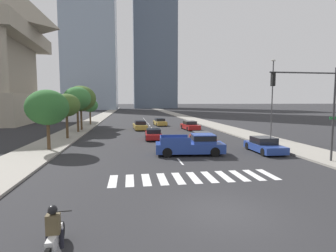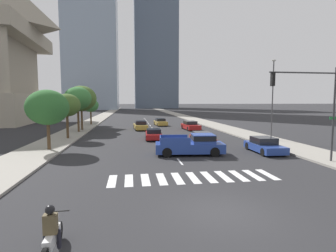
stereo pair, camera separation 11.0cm
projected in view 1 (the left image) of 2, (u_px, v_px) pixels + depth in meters
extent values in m
plane|color=#28282B|center=(224.00, 212.00, 10.21)|extent=(800.00, 800.00, 0.00)
cube|color=gray|center=(225.00, 128.00, 41.39)|extent=(4.00, 260.00, 0.15)
cube|color=gray|center=(76.00, 130.00, 38.09)|extent=(4.00, 260.00, 0.15)
cube|color=silver|center=(113.00, 181.00, 14.21)|extent=(0.45, 2.29, 0.01)
cube|color=silver|center=(130.00, 180.00, 14.34)|extent=(0.45, 2.29, 0.01)
cube|color=silver|center=(146.00, 180.00, 14.47)|extent=(0.45, 2.29, 0.01)
cube|color=silver|center=(162.00, 179.00, 14.60)|extent=(0.45, 2.29, 0.01)
cube|color=silver|center=(178.00, 178.00, 14.73)|extent=(0.45, 2.29, 0.01)
cube|color=silver|center=(194.00, 178.00, 14.87)|extent=(0.45, 2.29, 0.01)
cube|color=silver|center=(209.00, 177.00, 15.00)|extent=(0.45, 2.29, 0.01)
cube|color=silver|center=(224.00, 176.00, 15.13)|extent=(0.45, 2.29, 0.01)
cube|color=silver|center=(239.00, 176.00, 15.26)|extent=(0.45, 2.29, 0.01)
cube|color=silver|center=(254.00, 175.00, 15.39)|extent=(0.45, 2.29, 0.01)
cube|color=silver|center=(268.00, 174.00, 15.52)|extent=(0.45, 2.29, 0.01)
cube|color=silver|center=(180.00, 162.00, 18.81)|extent=(0.14, 2.00, 0.01)
cube|color=silver|center=(171.00, 151.00, 22.74)|extent=(0.14, 2.00, 0.01)
cube|color=silver|center=(165.00, 144.00, 26.68)|extent=(0.14, 2.00, 0.01)
cube|color=silver|center=(160.00, 138.00, 30.62)|extent=(0.14, 2.00, 0.01)
cube|color=silver|center=(157.00, 134.00, 34.56)|extent=(0.14, 2.00, 0.01)
cube|color=silver|center=(154.00, 131.00, 38.50)|extent=(0.14, 2.00, 0.01)
cube|color=silver|center=(152.00, 128.00, 42.44)|extent=(0.14, 2.00, 0.01)
cube|color=silver|center=(150.00, 126.00, 46.38)|extent=(0.14, 2.00, 0.01)
cube|color=silver|center=(148.00, 124.00, 50.32)|extent=(0.14, 2.00, 0.01)
cube|color=silver|center=(147.00, 122.00, 54.26)|extent=(0.14, 2.00, 0.01)
cube|color=silver|center=(145.00, 121.00, 58.19)|extent=(0.14, 2.00, 0.01)
cube|color=silver|center=(144.00, 119.00, 62.13)|extent=(0.14, 2.00, 0.01)
cube|color=silver|center=(144.00, 118.00, 66.07)|extent=(0.14, 2.00, 0.01)
cylinder|color=black|center=(61.00, 232.00, 8.09)|extent=(0.14, 0.60, 0.60)
cube|color=silver|center=(55.00, 237.00, 7.33)|extent=(0.26, 1.21, 0.32)
cylinder|color=#B2B2B7|center=(60.00, 224.00, 7.96)|extent=(0.07, 0.32, 0.67)
cylinder|color=black|center=(60.00, 212.00, 7.98)|extent=(0.70, 0.06, 0.04)
cube|color=brown|center=(53.00, 224.00, 7.19)|extent=(0.37, 0.25, 0.55)
sphere|color=black|center=(53.00, 210.00, 7.15)|extent=(0.26, 0.26, 0.26)
cylinder|color=black|center=(48.00, 240.00, 7.30)|extent=(0.12, 0.12, 0.55)
cylinder|color=black|center=(62.00, 239.00, 7.37)|extent=(0.12, 0.12, 0.55)
cube|color=navy|center=(190.00, 147.00, 21.13)|extent=(5.61, 2.47, 0.75)
cube|color=navy|center=(203.00, 138.00, 21.13)|extent=(1.90, 1.97, 0.70)
cube|color=black|center=(203.00, 137.00, 21.12)|extent=(1.93, 2.02, 0.39)
cube|color=navy|center=(174.00, 138.00, 21.95)|extent=(2.29, 0.29, 0.55)
cube|color=navy|center=(176.00, 141.00, 20.06)|extent=(2.29, 0.29, 0.55)
cube|color=navy|center=(161.00, 140.00, 20.94)|extent=(0.25, 1.90, 0.55)
cylinder|color=black|center=(210.00, 148.00, 22.14)|extent=(0.78, 0.33, 0.76)
cylinder|color=black|center=(215.00, 152.00, 20.38)|extent=(0.78, 0.33, 0.76)
cylinder|color=black|center=(166.00, 148.00, 21.93)|extent=(0.78, 0.33, 0.76)
cylinder|color=black|center=(167.00, 153.00, 20.17)|extent=(0.78, 0.33, 0.76)
cube|color=#B28E38|center=(160.00, 123.00, 46.59)|extent=(2.10, 4.38, 0.62)
cube|color=black|center=(160.00, 120.00, 46.75)|extent=(1.69, 2.04, 0.45)
cylinder|color=black|center=(166.00, 124.00, 45.39)|extent=(0.27, 0.66, 0.64)
cylinder|color=black|center=(157.00, 125.00, 45.03)|extent=(0.27, 0.66, 0.64)
cylinder|color=black|center=(163.00, 123.00, 48.19)|extent=(0.27, 0.66, 0.64)
cylinder|color=black|center=(154.00, 123.00, 47.83)|extent=(0.27, 0.66, 0.64)
cube|color=maroon|center=(202.00, 140.00, 26.46)|extent=(2.08, 4.59, 0.59)
cube|color=black|center=(202.00, 134.00, 26.63)|extent=(1.73, 2.11, 0.46)
cylinder|color=black|center=(214.00, 143.00, 25.03)|extent=(0.25, 0.65, 0.64)
cylinder|color=black|center=(197.00, 143.00, 24.87)|extent=(0.25, 0.65, 0.64)
cylinder|color=black|center=(207.00, 139.00, 28.07)|extent=(0.25, 0.65, 0.64)
cylinder|color=black|center=(191.00, 139.00, 27.91)|extent=(0.25, 0.65, 0.64)
cube|color=maroon|center=(190.00, 127.00, 39.71)|extent=(2.17, 4.68, 0.66)
cube|color=black|center=(190.00, 123.00, 39.88)|extent=(1.77, 2.16, 0.50)
cylinder|color=black|center=(199.00, 129.00, 38.40)|extent=(0.26, 0.65, 0.64)
cylinder|color=black|center=(188.00, 129.00, 38.04)|extent=(0.26, 0.65, 0.64)
cylinder|color=black|center=(192.00, 127.00, 41.41)|extent=(0.26, 0.65, 0.64)
cylinder|color=black|center=(182.00, 127.00, 41.05)|extent=(0.26, 0.65, 0.64)
cube|color=maroon|center=(153.00, 135.00, 30.03)|extent=(2.02, 4.60, 0.56)
cube|color=black|center=(153.00, 131.00, 29.76)|extent=(1.67, 2.11, 0.46)
cylinder|color=black|center=(146.00, 135.00, 31.49)|extent=(0.26, 0.65, 0.64)
cylinder|color=black|center=(160.00, 134.00, 31.63)|extent=(0.26, 0.65, 0.64)
cylinder|color=black|center=(147.00, 138.00, 28.45)|extent=(0.26, 0.65, 0.64)
cylinder|color=black|center=(161.00, 138.00, 28.59)|extent=(0.26, 0.65, 0.64)
cube|color=#B28E38|center=(140.00, 126.00, 39.81)|extent=(2.07, 4.81, 0.65)
cube|color=black|center=(140.00, 123.00, 39.52)|extent=(1.69, 2.21, 0.53)
cylinder|color=black|center=(134.00, 127.00, 41.21)|extent=(0.26, 0.65, 0.64)
cylinder|color=black|center=(144.00, 126.00, 41.55)|extent=(0.26, 0.65, 0.64)
cylinder|color=black|center=(136.00, 129.00, 38.10)|extent=(0.26, 0.65, 0.64)
cylinder|color=black|center=(147.00, 129.00, 38.43)|extent=(0.26, 0.65, 0.64)
cube|color=navy|center=(265.00, 147.00, 22.15)|extent=(1.94, 4.25, 0.57)
cube|color=black|center=(264.00, 140.00, 22.31)|extent=(1.69, 1.92, 0.55)
cylinder|color=black|center=(284.00, 152.00, 20.86)|extent=(0.23, 0.64, 0.64)
cylinder|color=black|center=(263.00, 152.00, 20.63)|extent=(0.23, 0.64, 0.64)
cylinder|color=black|center=(266.00, 146.00, 23.70)|extent=(0.23, 0.64, 0.64)
cylinder|color=black|center=(248.00, 146.00, 23.47)|extent=(0.23, 0.64, 0.64)
cylinder|color=#333335|center=(334.00, 115.00, 18.11)|extent=(0.14, 0.14, 6.45)
cylinder|color=#333335|center=(304.00, 73.00, 17.49)|extent=(4.84, 0.10, 0.10)
cube|color=black|center=(273.00, 79.00, 17.22)|extent=(0.20, 0.28, 0.90)
sphere|color=red|center=(273.00, 75.00, 17.19)|extent=(0.18, 0.18, 0.18)
sphere|color=orange|center=(273.00, 79.00, 17.22)|extent=(0.18, 0.18, 0.18)
sphere|color=green|center=(273.00, 84.00, 17.25)|extent=(0.18, 0.18, 0.18)
cube|color=#19662D|center=(333.00, 118.00, 18.13)|extent=(0.60, 0.04, 0.18)
cylinder|color=#3F3F42|center=(272.00, 101.00, 28.10)|extent=(0.12, 0.12, 8.34)
ellipsoid|color=beige|center=(274.00, 60.00, 27.70)|extent=(0.50, 0.24, 0.20)
cylinder|color=#4C3823|center=(49.00, 137.00, 22.63)|extent=(0.28, 0.28, 2.22)
ellipsoid|color=#2D662D|center=(47.00, 107.00, 22.39)|extent=(3.55, 3.55, 3.02)
cylinder|color=#4C3823|center=(67.00, 127.00, 29.47)|extent=(0.28, 0.28, 2.53)
ellipsoid|color=#426028|center=(66.00, 105.00, 29.24)|extent=(2.99, 2.99, 2.54)
cylinder|color=#4C3823|center=(78.00, 120.00, 35.69)|extent=(0.28, 0.28, 3.09)
ellipsoid|color=#387538|center=(77.00, 98.00, 35.41)|extent=(3.64, 3.64, 3.10)
cylinder|color=#4C3823|center=(81.00, 120.00, 38.30)|extent=(0.28, 0.28, 2.83)
ellipsoid|color=#426028|center=(81.00, 98.00, 38.01)|extent=(4.32, 4.32, 3.67)
cylinder|color=#4C3823|center=(90.00, 118.00, 47.12)|extent=(0.28, 0.28, 2.31)
ellipsoid|color=#387538|center=(90.00, 105.00, 46.91)|extent=(2.81, 2.81, 2.38)
cylinder|color=#A89E89|center=(1.00, 60.00, 42.27)|extent=(1.80, 1.80, 10.51)
cube|color=slate|center=(154.00, 50.00, 164.11)|extent=(25.62, 26.37, 72.19)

